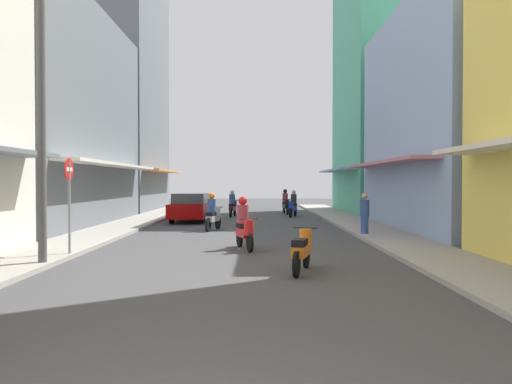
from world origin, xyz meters
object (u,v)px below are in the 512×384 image
(motorbike_red, at_px, (244,226))
(motorbike_maroon, at_px, (232,205))
(motorbike_orange, at_px, (302,250))
(motorbike_blue, at_px, (293,205))
(pedestrian_far, at_px, (364,215))
(parked_car, at_px, (191,207))
(motorbike_silver, at_px, (213,214))
(street_sign_no_entry, at_px, (69,193))
(motorbike_black, at_px, (285,203))
(utility_pole, at_px, (41,98))

(motorbike_red, bearing_deg, motorbike_maroon, 94.06)
(motorbike_orange, relative_size, motorbike_blue, 1.01)
(motorbike_red, distance_m, pedestrian_far, 5.59)
(parked_car, bearing_deg, motorbike_orange, -73.10)
(motorbike_red, relative_size, motorbike_silver, 0.99)
(motorbike_silver, bearing_deg, parked_car, 108.22)
(parked_car, bearing_deg, street_sign_no_entry, -97.66)
(motorbike_maroon, bearing_deg, motorbike_orange, -82.40)
(motorbike_red, xyz_separation_m, motorbike_blue, (2.50, 14.02, 0.00))
(motorbike_maroon, bearing_deg, street_sign_no_entry, -102.88)
(pedestrian_far, bearing_deg, motorbike_silver, 157.32)
(motorbike_orange, relative_size, motorbike_maroon, 0.98)
(motorbike_black, height_order, utility_pole, utility_pole)
(pedestrian_far, bearing_deg, utility_pole, -143.99)
(motorbike_black, distance_m, pedestrian_far, 13.19)
(motorbike_maroon, relative_size, parked_car, 0.43)
(motorbike_blue, bearing_deg, parked_car, -147.53)
(motorbike_silver, relative_size, pedestrian_far, 1.09)
(motorbike_red, relative_size, motorbike_orange, 1.00)
(street_sign_no_entry, bearing_deg, utility_pole, -93.96)
(motorbike_red, distance_m, motorbike_blue, 14.24)
(motorbike_red, height_order, motorbike_silver, same)
(motorbike_black, bearing_deg, pedestrian_far, -80.66)
(motorbike_orange, bearing_deg, parked_car, 106.90)
(motorbike_black, relative_size, motorbike_maroon, 1.00)
(motorbike_black, relative_size, pedestrian_far, 1.11)
(motorbike_black, relative_size, motorbike_silver, 1.02)
(motorbike_black, height_order, motorbike_maroon, same)
(motorbike_silver, relative_size, street_sign_no_entry, 0.67)
(utility_pole, bearing_deg, motorbike_maroon, 77.85)
(motorbike_maroon, height_order, motorbike_silver, same)
(parked_car, xyz_separation_m, street_sign_no_entry, (-1.64, -12.18, 0.98))
(motorbike_blue, bearing_deg, motorbike_maroon, 178.51)
(motorbike_black, xyz_separation_m, motorbike_blue, (0.28, -2.50, 0.00))
(pedestrian_far, bearing_deg, motorbike_maroon, 116.80)
(motorbike_black, distance_m, motorbike_blue, 2.51)
(motorbike_maroon, distance_m, pedestrian_far, 11.88)
(motorbike_black, xyz_separation_m, pedestrian_far, (2.14, -13.01, 0.11))
(motorbike_red, relative_size, parked_car, 0.43)
(motorbike_red, bearing_deg, street_sign_no_entry, -160.41)
(motorbike_blue, relative_size, pedestrian_far, 1.08)
(motorbike_orange, relative_size, utility_pole, 0.23)
(parked_car, distance_m, pedestrian_far, 10.15)
(motorbike_maroon, bearing_deg, motorbike_black, 36.78)
(parked_car, bearing_deg, pedestrian_far, -43.90)
(motorbike_silver, relative_size, parked_car, 0.43)
(motorbike_orange, bearing_deg, motorbike_red, 110.22)
(motorbike_silver, bearing_deg, utility_pole, -109.90)
(motorbike_red, xyz_separation_m, motorbike_silver, (-1.44, 5.92, 0.00))
(motorbike_silver, distance_m, parked_car, 4.86)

